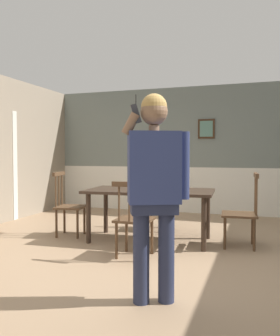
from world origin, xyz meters
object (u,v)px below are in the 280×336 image
object	(u,v)px
chair_near_window	(161,202)
chair_opposite_corner	(242,212)
dining_table	(150,196)
chair_at_table_head	(134,219)
person_figure	(155,181)
chair_by_doorway	(68,205)

from	to	relation	value
chair_near_window	chair_opposite_corner	world-z (taller)	chair_opposite_corner
dining_table	chair_at_table_head	world-z (taller)	chair_at_table_head
dining_table	chair_near_window	world-z (taller)	chair_near_window
dining_table	chair_near_window	xyz separation A→B (m)	(-0.06, 0.84, -0.21)
chair_at_table_head	person_figure	xyz separation A→B (m)	(0.61, -1.19, 0.58)
chair_near_window	person_figure	size ratio (longest dim) A/B	0.51
chair_near_window	chair_at_table_head	world-z (taller)	chair_at_table_head
chair_opposite_corner	person_figure	distance (m)	2.28
chair_by_doorway	chair_at_table_head	distance (m)	1.55
chair_at_table_head	chair_near_window	bearing A→B (deg)	93.32
person_figure	chair_near_window	bearing A→B (deg)	-100.78
chair_near_window	chair_opposite_corner	xyz separation A→B (m)	(1.36, -0.75, 0.02)
chair_at_table_head	person_figure	size ratio (longest dim) A/B	0.53
chair_near_window	chair_at_table_head	distance (m)	1.68
dining_table	person_figure	distance (m)	2.17
dining_table	chair_opposite_corner	size ratio (longest dim) A/B	1.85
chair_opposite_corner	chair_by_doorway	bearing A→B (deg)	89.58
chair_at_table_head	chair_by_doorway	bearing A→B (deg)	150.53
chair_by_doorway	chair_opposite_corner	distance (m)	2.61
chair_near_window	chair_opposite_corner	distance (m)	1.56
chair_near_window	chair_at_table_head	bearing A→B (deg)	84.31
chair_near_window	person_figure	xyz separation A→B (m)	(0.72, -2.86, 0.59)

